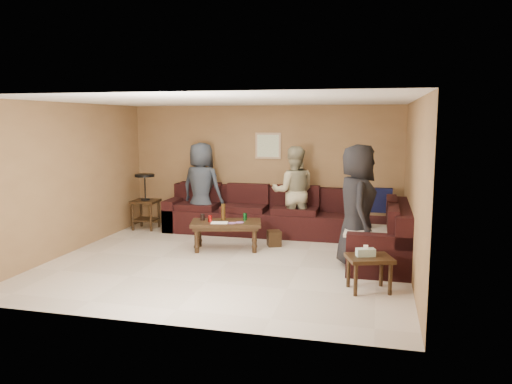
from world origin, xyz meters
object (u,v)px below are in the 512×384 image
person_middle (293,192)px  sectional_sofa (295,225)px  side_table_right (369,261)px  person_left (202,187)px  waste_bin (274,238)px  end_table_left (145,200)px  person_right (357,206)px  coffee_table (226,226)px

person_middle → sectional_sofa: bearing=91.8°
side_table_right → person_left: (-3.30, 2.80, 0.49)m
sectional_sofa → person_left: bearing=167.5°
sectional_sofa → side_table_right: sectional_sofa is taller
waste_bin → person_left: 1.97m
waste_bin → person_middle: 1.10m
sectional_sofa → waste_bin: size_ratio=16.99×
end_table_left → person_right: 4.61m
person_middle → person_left: bearing=-11.0°
coffee_table → person_left: 1.58m
waste_bin → end_table_left: bearing=165.3°
side_table_right → person_right: (-0.21, 1.11, 0.53)m
person_left → person_right: bearing=163.3°
coffee_table → person_right: 2.32m
person_left → person_middle: person_left is taller
end_table_left → person_right: bearing=-20.9°
person_right → person_left: bearing=53.2°
sectional_sofa → end_table_left: size_ratio=4.13×
side_table_right → person_left: person_left is taller
coffee_table → end_table_left: size_ratio=1.15×
sectional_sofa → coffee_table: bearing=-143.0°
end_table_left → person_middle: person_middle is taller
coffee_table → waste_bin: (0.75, 0.44, -0.28)m
end_table_left → waste_bin: end_table_left is taller
coffee_table → person_middle: person_middle is taller
waste_bin → person_right: person_right is taller
coffee_table → waste_bin: size_ratio=4.73×
person_middle → person_right: person_right is taller
person_right → coffee_table: bearing=70.1°
coffee_table → person_right: bearing=-11.7°
side_table_right → person_middle: person_middle is taller
sectional_sofa → waste_bin: bearing=-130.4°
person_left → person_right: person_right is taller
sectional_sofa → coffee_table: (-1.06, -0.80, 0.09)m
coffee_table → waste_bin: bearing=30.2°
coffee_table → side_table_right: bearing=-32.9°
side_table_right → waste_bin: (-1.67, 2.01, -0.26)m
side_table_right → coffee_table: bearing=147.1°
coffee_table → person_right: person_right is taller
coffee_table → end_table_left: end_table_left is taller
sectional_sofa → person_left: (-1.94, 0.43, 0.56)m
end_table_left → person_middle: bearing=1.2°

